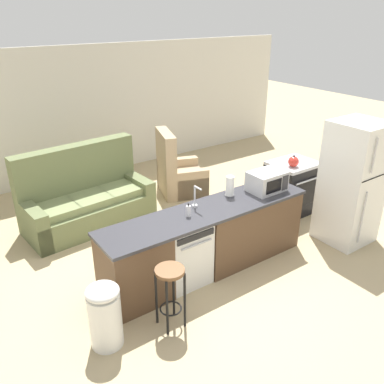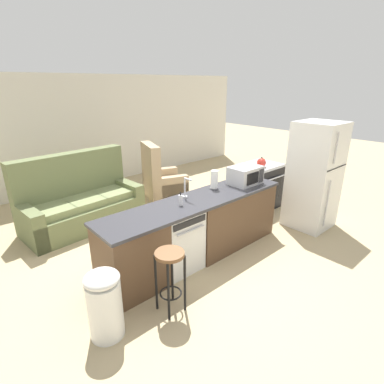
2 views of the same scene
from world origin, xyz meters
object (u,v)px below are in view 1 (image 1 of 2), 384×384
microwave (267,181)px  armchair (177,175)px  refrigerator (352,183)px  kettle (294,162)px  paper_towel_roll (230,186)px  dishwasher (182,252)px  couch (85,200)px  bar_stool (170,285)px  trash_bin (105,315)px  soap_bottle (188,211)px  stove_range (291,187)px

microwave → armchair: bearing=89.2°
refrigerator → kettle: 0.99m
microwave → paper_towel_roll: bearing=162.9°
dishwasher → couch: bearing=100.8°
dishwasher → microwave: size_ratio=1.68×
dishwasher → bar_stool: bearing=-132.7°
microwave → bar_stool: microwave is taller
kettle → bar_stool: kettle is taller
refrigerator → dishwasher: bearing=168.1°
kettle → bar_stool: (-3.00, -1.04, -0.45)m
refrigerator → armchair: refrigerator is taller
paper_towel_roll → armchair: 2.35m
kettle → couch: 3.40m
couch → bar_stool: bearing=-93.1°
kettle → trash_bin: 3.85m
paper_towel_roll → bar_stool: size_ratio=0.38×
soap_bottle → kettle: kettle is taller
trash_bin → couch: (0.85, 2.65, 0.02)m
dishwasher → trash_bin: 1.35m
bar_stool → paper_towel_roll: bearing=28.1°
trash_bin → refrigerator: bearing=-1.2°
refrigerator → armchair: (-1.15, 2.89, -0.56)m
microwave → soap_bottle: size_ratio=2.84×
refrigerator → armchair: size_ratio=1.52×
paper_towel_roll → bar_stool: bearing=-151.9°
trash_bin → armchair: size_ratio=0.62×
stove_range → trash_bin: bearing=-165.3°
microwave → bar_stool: size_ratio=0.68×
dishwasher → kettle: 2.53m
dishwasher → stove_range: 2.66m
trash_bin → dishwasher: bearing=20.2°
dishwasher → stove_range: (2.60, 0.55, 0.03)m
microwave → stove_range: bearing=24.9°
kettle → armchair: bearing=117.2°
soap_bottle → couch: couch is taller
dishwasher → refrigerator: 2.70m
couch → armchair: (1.87, 0.15, -0.04)m
stove_range → paper_towel_roll: (-1.71, -0.39, 0.59)m
paper_towel_roll → couch: bearing=122.8°
bar_stool → trash_bin: same height
paper_towel_roll → armchair: bearing=75.5°
microwave → bar_stool: bearing=-162.8°
paper_towel_roll → refrigerator: bearing=-22.5°
soap_bottle → armchair: 2.78m
couch → stove_range: bearing=-28.5°
kettle → bar_stool: 3.21m
stove_range → soap_bottle: size_ratio=5.11×
kettle → paper_towel_roll: bearing=-170.4°
dishwasher → armchair: bearing=58.2°
dishwasher → microwave: 1.55m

